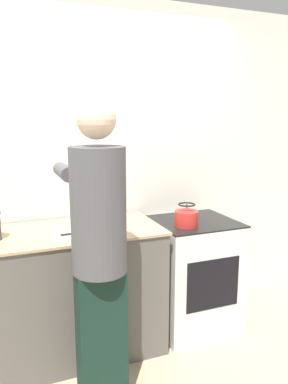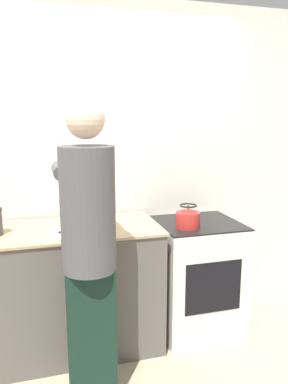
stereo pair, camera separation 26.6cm
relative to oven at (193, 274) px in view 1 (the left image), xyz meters
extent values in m
plane|color=tan|center=(-0.81, -0.30, -0.45)|extent=(12.00, 12.00, 0.00)
cube|color=silver|center=(-0.81, 0.40, 0.85)|extent=(8.00, 0.05, 2.60)
cube|color=#5B5651|center=(-1.14, 0.02, 0.01)|extent=(1.57, 0.63, 0.91)
cube|color=tan|center=(-1.14, 0.02, 0.47)|extent=(1.60, 0.65, 0.02)
cube|color=silver|center=(0.00, 0.00, -0.01)|extent=(0.63, 0.59, 0.88)
cube|color=black|center=(0.00, 0.00, 0.44)|extent=(0.63, 0.59, 0.01)
cube|color=black|center=(0.00, -0.29, 0.04)|extent=(0.44, 0.01, 0.39)
cube|color=black|center=(-0.92, -0.56, -0.03)|extent=(0.28, 0.17, 0.84)
cylinder|color=#4C4C51|center=(-0.92, -0.56, 0.74)|extent=(0.31, 0.31, 0.70)
sphere|color=beige|center=(-0.92, -0.56, 1.24)|extent=(0.21, 0.21, 0.21)
cylinder|color=#4C4C51|center=(-1.05, -0.28, 0.93)|extent=(0.09, 0.30, 0.09)
cylinder|color=#4C4C51|center=(-0.79, -0.28, 0.93)|extent=(0.09, 0.30, 0.09)
cube|color=silver|center=(-0.93, -0.15, 0.49)|extent=(0.37, 0.22, 0.02)
cube|color=silver|center=(-0.94, -0.14, 0.50)|extent=(0.12, 0.04, 0.01)
cube|color=black|center=(-1.03, -0.14, 0.50)|extent=(0.07, 0.03, 0.01)
cylinder|color=red|center=(-0.13, -0.11, 0.51)|extent=(0.18, 0.18, 0.12)
cone|color=red|center=(-0.13, -0.11, 0.58)|extent=(0.14, 0.14, 0.03)
sphere|color=black|center=(-0.13, -0.11, 0.60)|extent=(0.02, 0.02, 0.02)
torus|color=black|center=(-0.13, -0.11, 0.61)|extent=(0.13, 0.13, 0.01)
camera|label=1|loc=(-1.42, -2.50, 1.24)|focal=35.00mm
camera|label=2|loc=(-1.17, -2.58, 1.24)|focal=35.00mm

